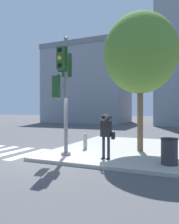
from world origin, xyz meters
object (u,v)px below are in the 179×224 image
(street_tree, at_px, (140,54))
(fire_hydrant, at_px, (85,141))
(person_photographer, at_px, (106,132))
(trash_bin, at_px, (169,151))
(traffic_signal_pole, at_px, (63,82))

(street_tree, distance_m, fire_hydrant, 4.82)
(person_photographer, relative_size, trash_bin, 1.92)
(person_photographer, bearing_deg, street_tree, 67.62)
(person_photographer, distance_m, trash_bin, 2.35)
(person_photographer, height_order, trash_bin, person_photographer)
(traffic_signal_pole, xyz_separation_m, person_photographer, (1.87, 0.04, -1.99))
(traffic_signal_pole, bearing_deg, person_photographer, 1.23)
(traffic_signal_pole, relative_size, trash_bin, 5.43)
(person_photographer, xyz_separation_m, trash_bin, (2.27, 0.02, -0.59))
(traffic_signal_pole, height_order, trash_bin, traffic_signal_pole)
(fire_hydrant, bearing_deg, traffic_signal_pole, -98.27)
(traffic_signal_pole, xyz_separation_m, trash_bin, (4.14, 0.06, -2.58))
(fire_hydrant, bearing_deg, person_photographer, -44.98)
(traffic_signal_pole, relative_size, street_tree, 0.78)
(street_tree, xyz_separation_m, trash_bin, (1.38, -2.15, -4.00))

